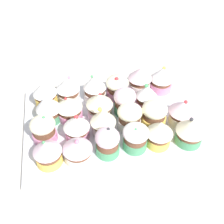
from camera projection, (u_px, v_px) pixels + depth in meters
The scene contains 25 objects.
ground_plane at pixel (112, 128), 70.39cm from camera, with size 180.00×180.00×3.00cm, color beige.
baking_tray at pixel (112, 122), 68.91cm from camera, with size 42.81×30.25×1.20cm.
cupcake_0 at pixel (162, 79), 74.66cm from camera, with size 6.17×6.17×7.39cm.
cupcake_1 at pixel (140, 79), 74.15cm from camera, with size 6.44×6.44×7.42cm.
cupcake_2 at pixel (117, 87), 72.70cm from camera, with size 5.95×5.95×6.79cm.
cupcake_3 at pixel (95, 87), 71.79cm from camera, with size 5.94×5.94×7.69cm.
cupcake_4 at pixel (68, 90), 70.86cm from camera, with size 6.02×6.02×7.80cm.
cupcake_5 at pixel (45, 94), 70.13cm from camera, with size 6.11×6.11×7.14cm.
cupcake_6 at pixel (146, 97), 69.11cm from camera, with size 5.26×5.26×7.77cm.
cupcake_7 at pixel (125, 101), 68.03cm from camera, with size 5.52×5.52×7.32cm.
cupcake_8 at pixel (100, 105), 67.34cm from camera, with size 6.58×6.58×7.14cm.
cupcake_9 at pixel (69, 108), 66.78cm from camera, with size 6.34×6.34×6.89cm.
cupcake_10 at pixel (48, 108), 66.25cm from camera, with size 6.04×6.04×7.51cm.
cupcake_11 at pixel (182, 111), 65.74cm from camera, with size 6.44×6.44×7.01cm.
cupcake_12 at pixel (154, 114), 65.07cm from camera, with size 5.97×5.97×7.02cm.
cupcake_13 at pixel (130, 117), 64.74cm from camera, with size 5.84×5.84×6.56cm.
cupcake_14 at pixel (103, 121), 63.06cm from camera, with size 5.99×5.99×7.77cm.
cupcake_15 at pixel (77, 127), 62.37cm from camera, with size 5.98×5.98×6.73cm.
cupcake_16 at pixel (44, 129), 62.02cm from camera, with size 5.76×5.76×6.74cm.
cupcake_17 at pixel (191, 130), 61.20cm from camera, with size 6.63×6.63×7.57cm.
cupcake_18 at pixel (159, 133), 60.69cm from camera, with size 6.05×6.05×7.07cm.
cupcake_19 at pixel (135, 137), 60.29cm from camera, with size 5.78×5.78×6.65cm.
cupcake_20 at pixel (107, 142), 59.05cm from camera, with size 5.29×5.29×7.38cm.
cupcake_21 at pixel (78, 149), 58.10cm from camera, with size 6.38×6.38×6.59cm.
cupcake_22 at pixel (48, 152), 57.47cm from camera, with size 6.05×6.05×6.61cm.
Camera 1 is at (8.94, 46.39, 50.83)cm, focal length 44.23 mm.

